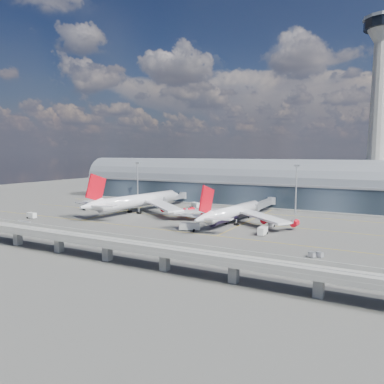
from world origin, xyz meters
The scene contains 20 objects.
ground centered at (0.00, 0.00, 0.00)m, with size 500.00×500.00×0.00m, color #474744.
taxi_lines centered at (0.00, 22.11, 0.01)m, with size 200.00×80.12×0.01m.
terminal centered at (0.00, 77.99, 11.34)m, with size 200.00×30.00×28.00m.
control_tower centered at (85.00, 83.00, 51.64)m, with size 19.00×19.00×103.00m.
guideway centered at (0.00, -55.00, 5.29)m, with size 220.00×8.50×7.20m.
floodlight_mast_left centered at (-50.00, 55.00, 13.63)m, with size 3.00×0.70×25.70m.
floodlight_mast_right centered at (50.00, 55.00, 13.63)m, with size 3.00×0.70×25.70m.
airliner_left centered at (-25.31, 20.35, 6.41)m, with size 70.01×73.63×22.43m.
airliner_right centered at (31.15, 15.45, 5.04)m, with size 58.64×61.31×19.44m.
jet_bridge_left centered at (-21.53, 53.12, 5.18)m, with size 4.40×28.00×7.25m.
jet_bridge_right centered at (34.80, 51.18, 5.18)m, with size 4.40×32.00×7.25m.
service_truck_0 centered at (-54.55, 16.50, 1.67)m, with size 5.97×8.10×3.24m.
service_truck_1 centered at (-59.79, -17.48, 1.44)m, with size 5.11×2.81×2.86m.
service_truck_2 centered at (20.97, -5.97, 1.60)m, with size 8.75×5.41×3.06m.
service_truck_3 centered at (49.97, -0.06, 1.59)m, with size 2.84×6.52×3.12m.
service_truck_4 centered at (48.35, 16.60, 1.29)m, with size 2.74×4.67×2.56m.
service_truck_5 centered at (-5.67, 50.02, 1.68)m, with size 7.12×5.81×3.28m.
cargo_train_0 centered at (-47.88, -30.90, 0.94)m, with size 8.24×2.75×1.81m.
cargo_train_1 centered at (3.58, -34.47, 0.86)m, with size 9.97×2.54×1.64m.
cargo_train_2 centered at (73.76, -22.64, 0.82)m, with size 4.80×3.46×1.58m.
Camera 1 is at (93.00, -138.27, 31.68)m, focal length 35.00 mm.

